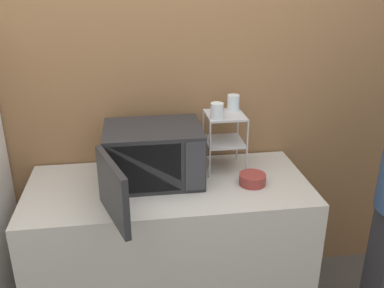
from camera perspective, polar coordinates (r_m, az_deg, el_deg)
The scene contains 7 objects.
wall_back at distance 2.58m, azimuth -4.14°, elevation 6.69°, with size 8.00×0.06×2.60m.
counter at distance 2.61m, azimuth -2.92°, elevation -14.07°, with size 1.55×0.70×0.89m.
microwave at distance 2.35m, azimuth -5.41°, elevation -1.54°, with size 0.56×0.79×0.31m.
dish_rack at distance 2.47m, azimuth 4.38°, elevation 1.89°, with size 0.22×0.23×0.34m.
glass_front_left at distance 2.34m, azimuth 3.35°, elevation 4.41°, with size 0.07×0.07×0.09m.
glass_back_right at distance 2.50m, azimuth 5.53°, elevation 5.53°, with size 0.07×0.07×0.09m.
bowl at distance 2.38m, azimuth 8.05°, elevation -4.69°, with size 0.15×0.15×0.06m.
Camera 1 is at (-0.18, -1.74, 2.00)m, focal length 40.00 mm.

